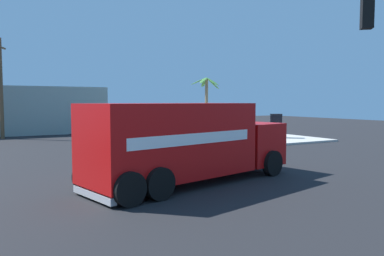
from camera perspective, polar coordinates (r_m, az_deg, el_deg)
ground_plane at (r=12.76m, az=-9.05°, el=-9.34°), size 100.00×100.00×0.00m
sidewalk_corner_far at (r=30.14m, az=5.66°, el=-1.46°), size 11.46×11.46×0.14m
delivery_truck at (r=13.51m, az=-0.78°, el=-2.08°), size 8.52×4.39×2.88m
vending_machine_red at (r=29.94m, az=12.56°, el=0.34°), size 1.17×1.15×1.85m
palm_tree_far at (r=32.39m, az=2.19°, el=4.76°), size 2.45×2.68×4.87m
utility_pole at (r=33.20m, az=-26.89°, el=5.55°), size 1.00×2.06×7.87m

